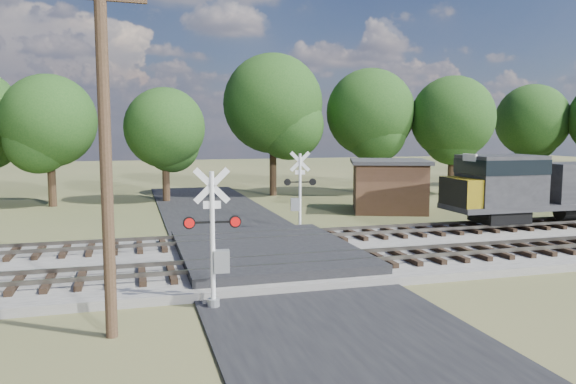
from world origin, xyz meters
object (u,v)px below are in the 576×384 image
object	(u,v)px
equipment_shed	(389,185)
utility_pole	(105,150)
crossing_signal_near	(216,251)
crossing_signal_far	(298,198)

from	to	relation	value
equipment_shed	utility_pole	bearing A→B (deg)	-111.97
crossing_signal_near	utility_pole	bearing A→B (deg)	-146.31
crossing_signal_near	equipment_shed	distance (m)	22.20
crossing_signal_near	utility_pole	size ratio (longest dim) A/B	0.47
crossing_signal_near	equipment_shed	bearing A→B (deg)	56.70
crossing_signal_near	crossing_signal_far	size ratio (longest dim) A/B	1.01
crossing_signal_far	utility_pole	distance (m)	16.39
utility_pole	equipment_shed	bearing A→B (deg)	44.04
utility_pole	equipment_shed	size ratio (longest dim) A/B	1.43
crossing_signal_far	crossing_signal_near	bearing A→B (deg)	73.28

